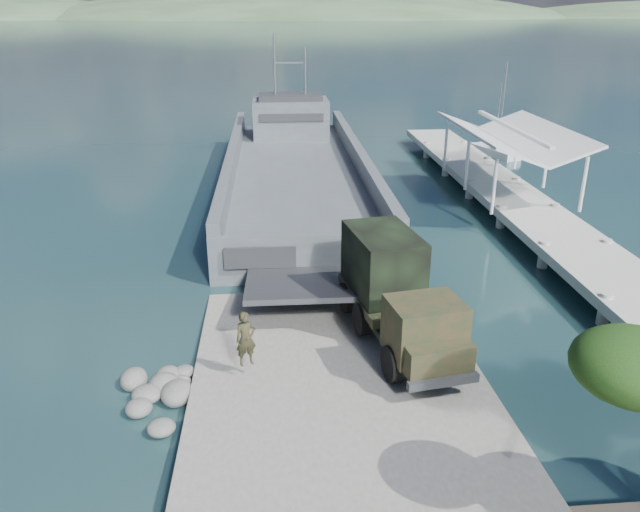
{
  "coord_description": "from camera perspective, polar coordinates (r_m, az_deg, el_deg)",
  "views": [
    {
      "loc": [
        -2.2,
        -17.76,
        12.37
      ],
      "look_at": [
        -0.16,
        6.0,
        2.64
      ],
      "focal_mm": 35.0,
      "sensor_mm": 36.0,
      "label": 1
    }
  ],
  "objects": [
    {
      "name": "military_truck",
      "position": [
        23.45,
        6.88,
        -3.27
      ],
      "size": [
        3.76,
        8.31,
        3.72
      ],
      "rotation": [
        0.0,
        0.0,
        0.17
      ],
      "color": "black",
      "rests_on": "boat_ramp"
    },
    {
      "name": "landing_craft",
      "position": [
        43.83,
        -2.19,
        6.99
      ],
      "size": [
        9.69,
        36.88,
        10.92
      ],
      "rotation": [
        0.0,
        0.0,
        -0.01
      ],
      "color": "#494F56",
      "rests_on": "ground"
    },
    {
      "name": "shoreline_rocks",
      "position": [
        22.41,
        -14.66,
        -12.14
      ],
      "size": [
        3.2,
        5.6,
        0.9
      ],
      "primitive_type": null,
      "color": "#525250",
      "rests_on": "ground"
    },
    {
      "name": "boat_ramp",
      "position": [
        20.8,
        2.15,
        -13.47
      ],
      "size": [
        10.0,
        18.0,
        0.5
      ],
      "primitive_type": "cube",
      "color": "slate",
      "rests_on": "ground"
    },
    {
      "name": "soldier",
      "position": [
        21.49,
        -6.75,
        -8.43
      ],
      "size": [
        0.83,
        0.69,
        1.96
      ],
      "primitive_type": "imported",
      "rotation": [
        0.0,
        0.0,
        0.35
      ],
      "color": "#1D301A",
      "rests_on": "boat_ramp"
    },
    {
      "name": "ground",
      "position": [
        21.75,
        1.82,
        -12.48
      ],
      "size": [
        1400.0,
        1400.0,
        0.0
      ],
      "primitive_type": "plane",
      "color": "#1C3D43",
      "rests_on": "ground"
    },
    {
      "name": "distant_headlands",
      "position": [
        580.24,
        0.26,
        20.96
      ],
      "size": [
        1000.0,
        240.0,
        48.0
      ],
      "primitive_type": null,
      "color": "#344C2F",
      "rests_on": "ground"
    },
    {
      "name": "sailboat_far",
      "position": [
        61.78,
        16.09,
        10.17
      ],
      "size": [
        2.63,
        6.5,
        7.7
      ],
      "rotation": [
        0.0,
        0.0,
        -0.13
      ],
      "color": "silver",
      "rests_on": "ground"
    },
    {
      "name": "sailboat_near",
      "position": [
        56.95,
        15.75,
        9.17
      ],
      "size": [
        3.15,
        5.35,
        6.27
      ],
      "rotation": [
        0.0,
        0.0,
        0.35
      ],
      "color": "silver",
      "rests_on": "ground"
    },
    {
      "name": "pier",
      "position": [
        41.0,
        17.14,
        5.97
      ],
      "size": [
        6.4,
        44.0,
        6.1
      ],
      "color": "beige",
      "rests_on": "ground"
    }
  ]
}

